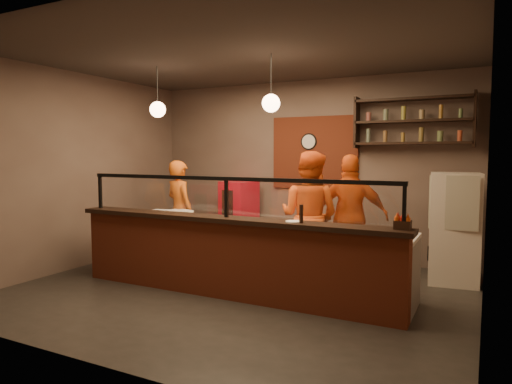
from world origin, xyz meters
The scene contains 29 objects.
floor centered at (0.00, 0.00, 0.00)m, with size 6.00×6.00×0.00m, color black.
ceiling centered at (0.00, 0.00, 3.20)m, with size 6.00×6.00×0.00m, color #38302B.
wall_back centered at (0.00, 2.50, 1.60)m, with size 6.00×6.00×0.00m, color #69574D.
wall_left centered at (-3.00, 0.00, 1.60)m, with size 5.00×5.00×0.00m, color #69574D.
wall_right centered at (3.00, 0.00, 1.60)m, with size 5.00×5.00×0.00m, color #69574D.
wall_front centered at (0.00, -2.50, 1.60)m, with size 6.00×6.00×0.00m, color #69574D.
brick_patch centered at (0.20, 2.47, 1.90)m, with size 1.60×0.04×1.30m, color #973B21.
service_counter centered at (0.00, -0.30, 0.50)m, with size 4.60×0.25×1.00m, color #973B21.
counter_ledge centered at (0.00, -0.30, 1.03)m, with size 4.70×0.37×0.06m, color black.
worktop_cabinet centered at (0.00, 0.20, 0.42)m, with size 4.60×0.75×0.85m, color gray.
worktop centered at (0.00, 0.20, 0.88)m, with size 4.60×0.75×0.05m, color silver.
sneeze_guard centered at (0.00, -0.30, 1.37)m, with size 4.50×0.05×0.52m.
wall_shelving centered at (1.90, 2.32, 2.40)m, with size 1.84×0.28×0.85m.
wall_clock centered at (0.10, 2.46, 2.10)m, with size 0.30×0.30×0.04m, color black.
pendant_left centered at (-1.50, 0.20, 2.55)m, with size 0.24×0.24×0.77m.
pendant_right centered at (0.40, 0.20, 2.55)m, with size 0.24×0.24×0.77m.
cook_left centered at (-1.81, 1.14, 0.88)m, with size 0.64×0.42×1.76m, color orange.
cook_mid centered at (0.67, 0.96, 0.96)m, with size 0.93×0.73×1.92m, color #D94D14.
cook_right centered at (1.19, 1.34, 0.94)m, with size 1.10×0.46×1.88m, color #E25515.
fridge centered at (2.60, 1.76, 0.80)m, with size 0.67×0.63×1.61m, color beige.
red_cooler centered at (-1.18, 2.15, 0.68)m, with size 0.58×0.53×1.36m, color red.
pizza_dough centered at (-0.12, 0.26, 0.91)m, with size 0.55×0.55×0.01m, color white.
prep_tub_a centered at (-1.17, 0.15, 0.97)m, with size 0.27×0.22×0.14m, color silver.
prep_tub_b centered at (-1.07, 0.21, 0.97)m, with size 0.27×0.21×0.13m, color silver.
prep_tub_c centered at (-1.39, 0.08, 0.97)m, with size 0.27×0.21×0.13m, color silver.
rolling_pin centered at (-0.77, 0.25, 0.93)m, with size 0.06×0.06×0.33m, color yellow.
condiment_caddy centered at (2.20, -0.25, 1.11)m, with size 0.17×0.14×0.10m, color black.
pepper_mill centered at (1.04, -0.32, 1.17)m, with size 0.05×0.05×0.22m, color black.
small_plate centered at (0.94, -0.31, 1.07)m, with size 0.19×0.19×0.01m, color white.
Camera 1 is at (3.01, -5.35, 1.88)m, focal length 32.00 mm.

